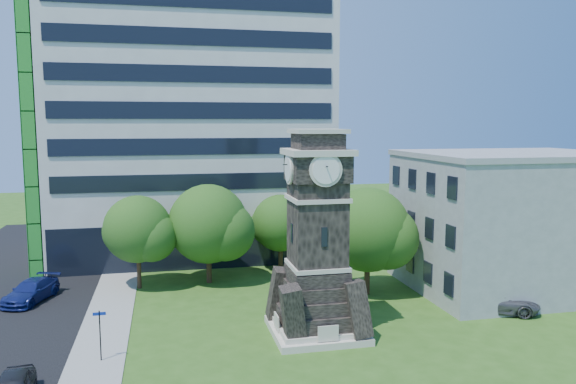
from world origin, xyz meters
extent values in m
plane|color=#2E5518|center=(0.00, 0.00, 0.00)|extent=(160.00, 160.00, 0.00)
cube|color=gray|center=(-9.50, 5.00, 0.03)|extent=(3.00, 70.00, 0.06)
cube|color=beige|center=(3.00, 2.00, 0.20)|extent=(5.40, 5.40, 0.40)
cube|color=beige|center=(3.00, 2.00, 0.55)|extent=(4.80, 4.80, 0.30)
cube|color=black|center=(3.00, 2.00, 7.20)|extent=(3.00, 3.00, 6.40)
cube|color=beige|center=(3.00, 2.00, 4.20)|extent=(3.25, 3.25, 0.25)
cube|color=beige|center=(3.00, 2.00, 8.20)|extent=(3.25, 3.25, 0.25)
cube|color=black|center=(3.00, 0.48, 6.20)|extent=(0.35, 0.08, 1.10)
cube|color=black|center=(3.00, 2.00, 10.00)|extent=(3.30, 3.30, 1.60)
cube|color=beige|center=(3.00, 2.00, 10.90)|extent=(3.70, 3.70, 0.35)
cylinder|color=white|center=(3.00, 0.23, 10.00)|extent=(1.56, 0.06, 1.56)
cylinder|color=white|center=(1.23, 2.00, 10.00)|extent=(0.06, 1.56, 1.56)
cube|color=black|center=(3.00, 2.00, 11.50)|extent=(2.60, 2.60, 0.90)
cube|color=beige|center=(3.00, 2.00, 12.10)|extent=(3.00, 3.00, 0.25)
cube|color=silver|center=(-3.00, 26.00, 14.00)|extent=(25.00, 15.00, 28.00)
cube|color=black|center=(-3.00, 18.80, 2.00)|extent=(24.50, 0.80, 4.00)
cube|color=#A2A5A8|center=(20.00, 8.00, 5.00)|extent=(15.00, 12.00, 10.00)
cube|color=#A2A5A8|center=(20.00, 8.00, 10.20)|extent=(15.20, 12.20, 0.40)
imported|color=navy|center=(-15.14, 12.23, 0.75)|extent=(3.68, 5.57, 1.50)
imported|color=#504F55|center=(15.65, 3.11, 0.79)|extent=(6.21, 4.51, 1.57)
cube|color=black|center=(4.07, 0.54, 0.32)|extent=(0.06, 0.41, 0.64)
cube|color=black|center=(5.63, 0.54, 0.32)|extent=(0.06, 0.41, 0.64)
cube|color=#341A11|center=(4.85, 0.54, 0.41)|extent=(1.66, 0.44, 0.04)
cube|color=#341A11|center=(4.85, 0.74, 0.67)|extent=(1.66, 0.04, 0.37)
cylinder|color=black|center=(-9.23, 0.59, 1.39)|extent=(0.07, 0.07, 2.78)
cube|color=navy|center=(-9.23, 0.59, 2.61)|extent=(0.67, 0.04, 0.17)
cylinder|color=#332114|center=(-7.78, 13.86, 1.34)|extent=(0.32, 0.32, 2.67)
sphere|color=#325F1C|center=(-7.78, 13.86, 4.60)|extent=(5.12, 5.12, 5.12)
sphere|color=#325F1C|center=(-6.76, 13.35, 4.08)|extent=(3.84, 3.84, 3.84)
sphere|color=#325F1C|center=(-8.68, 14.50, 4.30)|extent=(3.58, 3.58, 3.58)
cylinder|color=#332114|center=(-2.45, 14.26, 1.37)|extent=(0.41, 0.41, 2.75)
sphere|color=#2D5D1B|center=(-2.45, 14.26, 4.73)|extent=(6.22, 6.22, 6.22)
sphere|color=#2D5D1B|center=(-1.20, 13.63, 4.19)|extent=(4.67, 4.67, 4.67)
sphere|color=#2D5D1B|center=(-3.54, 15.03, 4.42)|extent=(4.36, 4.36, 4.36)
cylinder|color=#332114|center=(3.81, 16.50, 1.21)|extent=(0.39, 0.39, 2.41)
sphere|color=#2D5318|center=(3.81, 16.50, 4.16)|extent=(4.83, 4.83, 4.83)
sphere|color=#2D5318|center=(4.77, 16.02, 3.69)|extent=(3.62, 3.62, 3.62)
sphere|color=#2D5318|center=(2.96, 17.10, 3.89)|extent=(3.38, 3.38, 3.38)
cylinder|color=#332114|center=(8.71, 8.74, 1.40)|extent=(0.41, 0.41, 2.81)
sphere|color=#2A641D|center=(8.71, 8.74, 4.84)|extent=(6.19, 6.19, 6.19)
sphere|color=#2A641D|center=(9.95, 8.12, 4.29)|extent=(4.64, 4.64, 4.64)
sphere|color=#2A641D|center=(7.63, 9.52, 4.53)|extent=(4.33, 4.33, 4.33)
camera|label=1|loc=(-5.69, -29.32, 12.58)|focal=35.00mm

